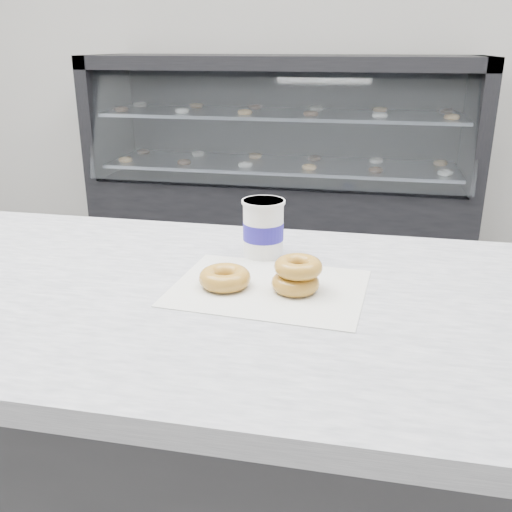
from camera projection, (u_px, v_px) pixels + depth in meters
The scene contains 7 objects.
ground at pixel (179, 454), 1.95m from camera, with size 5.00×5.00×0.00m, color gray.
counter at pixel (79, 466), 1.24m from camera, with size 3.06×0.76×0.90m.
display_case at pixel (281, 178), 3.72m from camera, with size 2.40×0.74×1.25m.
wax_paper at pixel (269, 288), 1.03m from camera, with size 0.34×0.26×0.00m, color silver.
donut_single at pixel (225, 278), 1.03m from camera, with size 0.09×0.09×0.03m, color gold.
donut_stack at pixel (297, 275), 1.00m from camera, with size 0.10×0.10×0.06m.
coffee_cup at pixel (263, 228), 1.17m from camera, with size 0.09×0.09×0.12m.
Camera 1 is at (0.58, -1.50, 1.31)m, focal length 40.00 mm.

